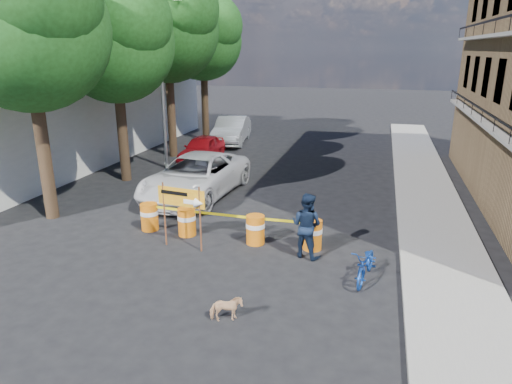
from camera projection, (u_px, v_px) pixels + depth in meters
The scene contains 19 objects.
ground at pixel (214, 264), 12.64m from camera, with size 120.00×120.00×0.00m, color black.
sidewalk_east at pixel (431, 211), 16.59m from camera, with size 2.40×40.00×0.15m, color gray.
white_building at pixel (47, 102), 24.20m from camera, with size 8.00×22.00×6.00m, color silver.
tree_near at pixel (28, 27), 14.26m from camera, with size 5.46×5.20×9.15m.
tree_mid_a at pixel (116, 41), 18.97m from camera, with size 5.25×5.00×8.68m.
tree_mid_b at pixel (168, 28), 23.35m from camera, with size 5.67×5.40×9.62m.
tree_far at pixel (204, 40), 28.11m from camera, with size 5.04×4.80×8.84m.
streetlamp at pixel (163, 78), 21.55m from camera, with size 1.25×0.18×8.00m.
barrel_far_left at pixel (149, 216), 14.94m from camera, with size 0.58×0.58×0.90m.
barrel_mid_left at pixel (187, 221), 14.51m from camera, with size 0.58×0.58×0.90m.
barrel_mid_right at pixel (255, 229), 13.87m from camera, with size 0.58×0.58×0.90m.
barrel_far_right at pixel (312, 234), 13.49m from camera, with size 0.58×0.58×0.90m.
detour_sign at pixel (188, 203), 13.17m from camera, with size 1.54×0.37×1.99m.
pedestrian at pixel (306, 225), 12.87m from camera, with size 0.92×0.72×1.90m, color black.
bicycle at pixel (368, 249), 11.53m from camera, with size 0.60×0.91×1.73m, color #1543AB.
dog at pixel (226, 309), 9.93m from camera, with size 0.32×0.71×0.60m, color #DDAD7E.
suv_white at pixel (196, 176), 18.25m from camera, with size 2.76×5.99×1.66m, color silver.
sedan_red at pixel (202, 149), 24.02m from camera, with size 1.59×3.94×1.34m, color #A00D14.
sedan_silver at pixel (232, 130), 28.63m from camera, with size 1.75×5.03×1.66m, color silver.
Camera 1 is at (4.14, -10.74, 5.72)m, focal length 32.00 mm.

